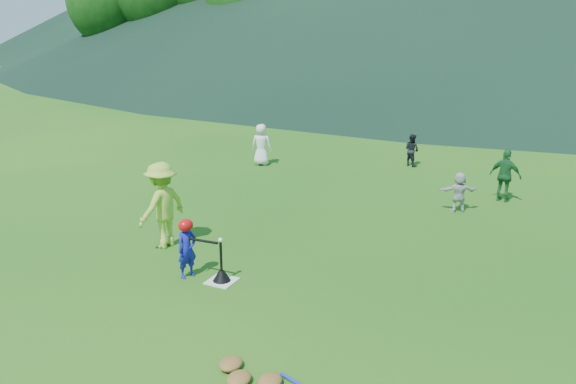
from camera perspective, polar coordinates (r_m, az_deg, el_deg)
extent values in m
plane|color=#155012|center=(9.51, -6.73, -9.02)|extent=(120.00, 120.00, 0.00)
cube|color=silver|center=(9.50, -6.73, -8.97)|extent=(0.45, 0.45, 0.02)
sphere|color=white|center=(9.22, -6.88, -4.87)|extent=(0.08, 0.08, 0.08)
imported|color=#161B9C|center=(9.57, -10.23, -5.72)|extent=(0.35, 0.42, 1.00)
imported|color=#A1C53A|center=(10.89, -12.66, -1.31)|extent=(0.77, 1.15, 1.66)
imported|color=white|center=(17.25, -2.73, 4.83)|extent=(0.69, 0.52, 1.27)
imported|color=black|center=(17.56, 12.46, 4.19)|extent=(0.60, 0.55, 0.99)
imported|color=#1B5A29|center=(14.50, 21.21, 1.56)|extent=(0.80, 0.48, 1.28)
imported|color=#BEBEBE|center=(13.37, 16.98, 0.00)|extent=(0.89, 0.64, 0.93)
cone|color=black|center=(9.46, -6.75, -8.42)|extent=(0.30, 0.30, 0.18)
cylinder|color=black|center=(9.33, -6.82, -6.52)|extent=(0.04, 0.04, 0.50)
ellipsoid|color=#BD0C0E|center=(9.43, -10.36, -3.35)|extent=(0.24, 0.26, 0.22)
cylinder|color=black|center=(9.34, -8.77, -4.91)|extent=(0.62, 0.05, 0.07)
ellipsoid|color=olive|center=(7.01, -5.00, -18.36)|extent=(0.28, 0.34, 0.13)
ellipsoid|color=olive|center=(6.95, -1.85, -18.63)|extent=(0.28, 0.34, 0.13)
ellipsoid|color=olive|center=(7.28, -5.83, -16.96)|extent=(0.28, 0.34, 0.13)
cube|color=gray|center=(35.67, 18.63, 9.85)|extent=(70.00, 0.03, 1.20)
cube|color=yellow|center=(35.61, 18.73, 10.87)|extent=(70.00, 0.08, 0.08)
cylinder|color=gray|center=(53.19, -22.78, 11.28)|extent=(0.07, 0.07, 1.30)
cylinder|color=gray|center=(35.67, 18.63, 9.85)|extent=(0.07, 0.07, 1.30)
cylinder|color=#382314|center=(53.77, -17.47, 12.87)|extent=(0.56, 0.56, 3.15)
cylinder|color=#382314|center=(51.77, -12.35, 13.46)|extent=(0.56, 0.56, 3.74)
cylinder|color=#382314|center=(50.20, -6.84, 13.97)|extent=(0.56, 0.56, 4.34)
cylinder|color=#382314|center=(45.17, -3.67, 13.08)|extent=(0.56, 0.56, 3.18)
cylinder|color=#382314|center=(44.36, 2.87, 13.42)|extent=(0.56, 0.56, 3.78)
cylinder|color=#382314|center=(44.10, 9.57, 13.59)|extent=(0.56, 0.56, 4.38)
cylinder|color=#382314|center=(40.05, 14.98, 12.21)|extent=(0.56, 0.56, 3.22)
cylinder|color=#382314|center=(40.86, 22.18, 12.07)|extent=(0.56, 0.56, 3.81)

